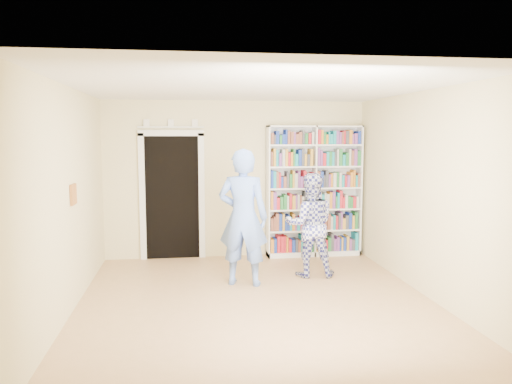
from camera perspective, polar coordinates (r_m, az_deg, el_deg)
The scene contains 11 objects.
floor at distance 6.50m, azimuth 0.09°, elevation -12.50°, with size 5.00×5.00×0.00m, color #AC8253.
ceiling at distance 6.17m, azimuth 0.09°, elevation 11.93°, with size 5.00×5.00×0.00m, color white.
wall_back at distance 8.66m, azimuth -2.28°, elevation 1.45°, with size 4.50×4.50×0.00m, color beige.
wall_left at distance 6.28m, azimuth -20.68°, elevation -0.93°, with size 5.00×5.00×0.00m, color beige.
wall_right at distance 6.88m, azimuth 18.97°, elevation -0.24°, with size 5.00×5.00×0.00m, color beige.
bookshelf at distance 8.77m, azimuth 6.64°, elevation 0.16°, with size 1.66×0.31×2.28m.
doorway at distance 8.61m, azimuth -9.56°, elevation 0.19°, with size 1.10×0.08×2.43m.
wall_art at distance 6.46m, azimuth -20.14°, elevation -0.26°, with size 0.03×0.25×0.25m, color brown.
man_blue at distance 7.02m, azimuth -1.48°, elevation -2.91°, with size 0.71×0.46×1.93m, color #688EE8.
man_plaid at distance 7.53m, azimuth 6.19°, elevation -3.75°, with size 0.76×0.59×1.56m, color navy.
paper_sheet at distance 7.34m, azimuth 7.13°, elevation -2.73°, with size 0.20×0.01×0.28m, color white.
Camera 1 is at (-0.88, -6.08, 2.13)m, focal length 35.00 mm.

